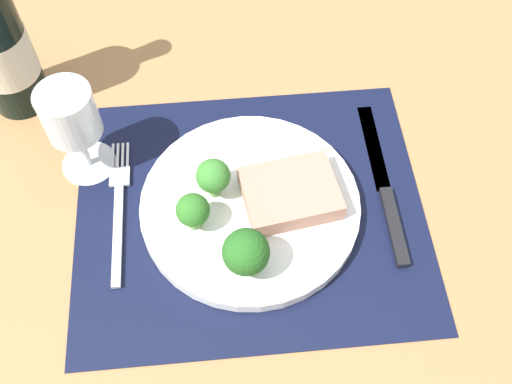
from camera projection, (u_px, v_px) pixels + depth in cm
name	position (u px, v px, depth cm)	size (l,w,h in cm)	color
ground_plane	(250.00, 217.00, 71.53)	(140.00, 110.00, 3.00)	#996D42
placemat	(250.00, 210.00, 70.13)	(40.18, 34.17, 0.30)	black
plate	(250.00, 206.00, 69.33)	(25.18, 25.18, 1.60)	white
steak	(291.00, 196.00, 67.61)	(10.42, 8.12, 2.53)	tan
broccoli_near_steak	(213.00, 177.00, 66.46)	(3.88, 3.88, 5.46)	#5B8942
broccoli_back_left	(193.00, 211.00, 64.54)	(3.70, 3.70, 5.04)	#5B8942
broccoli_center	(246.00, 252.00, 61.36)	(4.98, 4.98, 6.13)	#5B8942
fork	(119.00, 208.00, 69.81)	(2.40, 19.20, 0.50)	silver
knife	(386.00, 193.00, 70.80)	(1.80, 23.00, 0.80)	black
wine_glass	(71.00, 119.00, 66.38)	(6.59, 6.59, 12.76)	silver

